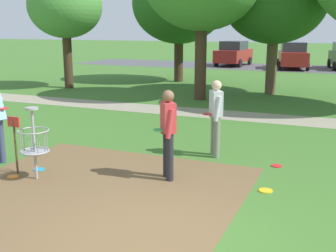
# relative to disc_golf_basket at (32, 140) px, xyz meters

# --- Properties ---
(ground_plane) EXTENTS (160.00, 160.00, 0.00)m
(ground_plane) POSITION_rel_disc_golf_basket_xyz_m (3.18, -1.50, -0.75)
(ground_plane) COLOR #3D6B28
(dirt_tee_pad) EXTENTS (5.04, 5.31, 0.01)m
(dirt_tee_pad) POSITION_rel_disc_golf_basket_xyz_m (1.45, -0.39, -0.75)
(dirt_tee_pad) COLOR brown
(dirt_tee_pad) RESTS_ON ground
(disc_golf_basket) EXTENTS (0.98, 0.58, 1.39)m
(disc_golf_basket) POSITION_rel_disc_golf_basket_xyz_m (0.00, 0.00, 0.00)
(disc_golf_basket) COLOR #9E9EA3
(disc_golf_basket) RESTS_ON ground
(player_waiting_left) EXTENTS (0.45, 0.47, 1.71)m
(player_waiting_left) POSITION_rel_disc_golf_basket_xyz_m (2.37, 0.97, 0.21)
(player_waiting_left) COLOR #232328
(player_waiting_left) RESTS_ON ground
(player_waiting_right) EXTENTS (0.45, 0.48, 1.71)m
(player_waiting_right) POSITION_rel_disc_golf_basket_xyz_m (2.77, 2.74, 0.21)
(player_waiting_right) COLOR slate
(player_waiting_right) RESTS_ON ground
(frisbee_near_basket) EXTENTS (0.23, 0.23, 0.02)m
(frisbee_near_basket) POSITION_rel_disc_golf_basket_xyz_m (-0.24, 0.42, -0.74)
(frisbee_near_basket) COLOR #1E93DB
(frisbee_near_basket) RESTS_ON ground
(frisbee_by_tee) EXTENTS (0.25, 0.25, 0.02)m
(frisbee_by_tee) POSITION_rel_disc_golf_basket_xyz_m (4.22, 1.06, -0.74)
(frisbee_by_tee) COLOR gold
(frisbee_by_tee) RESTS_ON ground
(frisbee_mid_grass) EXTENTS (0.22, 0.22, 0.02)m
(frisbee_mid_grass) POSITION_rel_disc_golf_basket_xyz_m (4.17, 2.54, -0.74)
(frisbee_mid_grass) COLOR red
(frisbee_mid_grass) RESTS_ON ground
(frisbee_far_left) EXTENTS (0.22, 0.22, 0.02)m
(frisbee_far_left) POSITION_rel_disc_golf_basket_xyz_m (-0.42, -0.12, -0.74)
(frisbee_far_left) COLOR orange
(frisbee_far_left) RESTS_ON ground
(tree_near_left) EXTENTS (3.41, 3.41, 5.23)m
(tree_near_left) POSITION_rel_disc_golf_basket_xyz_m (-6.89, 10.72, 2.99)
(tree_near_left) COLOR #422D1E
(tree_near_left) RESTS_ON ground
(tree_near_right) EXTENTS (4.82, 4.82, 6.08)m
(tree_near_right) POSITION_rel_disc_golf_basket_xyz_m (-2.94, 15.02, 3.26)
(tree_near_right) COLOR #422D1E
(tree_near_right) RESTS_ON ground
(parking_lot_strip) EXTENTS (36.00, 6.00, 0.01)m
(parking_lot_strip) POSITION_rel_disc_golf_basket_xyz_m (3.18, 25.40, -0.75)
(parking_lot_strip) COLOR #4C4C51
(parking_lot_strip) RESTS_ON ground
(parked_car_leftmost) EXTENTS (2.17, 4.30, 1.84)m
(parked_car_leftmost) POSITION_rel_disc_golf_basket_xyz_m (-2.70, 25.77, 0.17)
(parked_car_leftmost) COLOR maroon
(parked_car_leftmost) RESTS_ON ground
(parked_car_center_left) EXTENTS (2.58, 4.47, 1.84)m
(parked_car_center_left) POSITION_rel_disc_golf_basket_xyz_m (1.75, 24.85, 0.17)
(parked_car_center_left) COLOR maroon
(parked_car_center_left) RESTS_ON ground
(gravel_path) EXTENTS (40.00, 1.52, 0.00)m
(gravel_path) POSITION_rel_disc_golf_basket_xyz_m (3.18, 7.36, -0.75)
(gravel_path) COLOR gray
(gravel_path) RESTS_ON ground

